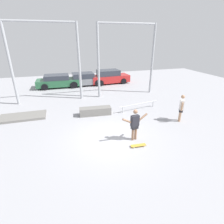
{
  "coord_description": "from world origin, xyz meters",
  "views": [
    {
      "loc": [
        -2.34,
        -7.51,
        4.82
      ],
      "look_at": [
        0.37,
        1.62,
        0.75
      ],
      "focal_mm": 28.0,
      "sensor_mm": 36.0,
      "label": 1
    }
  ],
  "objects_px": {
    "skateboard": "(138,145)",
    "manual_pad": "(23,117)",
    "grind_rail": "(139,105)",
    "parked_car_red": "(109,77)",
    "parked_car_grey": "(84,79)",
    "bystander": "(181,107)",
    "grind_box": "(95,111)",
    "skateboarder": "(135,123)",
    "parked_car_green": "(58,81)"
  },
  "relations": [
    {
      "from": "grind_rail",
      "to": "parked_car_green",
      "type": "height_order",
      "value": "parked_car_green"
    },
    {
      "from": "manual_pad",
      "to": "grind_box",
      "type": "bearing_deg",
      "value": -10.48
    },
    {
      "from": "parked_car_grey",
      "to": "bystander",
      "type": "bearing_deg",
      "value": -68.44
    },
    {
      "from": "manual_pad",
      "to": "parked_car_grey",
      "type": "relative_size",
      "value": 0.7
    },
    {
      "from": "skateboard",
      "to": "parked_car_red",
      "type": "xyz_separation_m",
      "value": [
        2.09,
        12.54,
        0.65
      ]
    },
    {
      "from": "grind_box",
      "to": "grind_rail",
      "type": "xyz_separation_m",
      "value": [
        3.16,
        -0.01,
        0.13
      ]
    },
    {
      "from": "skateboarder",
      "to": "grind_box",
      "type": "relative_size",
      "value": 0.79
    },
    {
      "from": "skateboarder",
      "to": "parked_car_green",
      "type": "distance_m",
      "value": 12.32
    },
    {
      "from": "skateboard",
      "to": "parked_car_grey",
      "type": "height_order",
      "value": "parked_car_grey"
    },
    {
      "from": "manual_pad",
      "to": "parked_car_red",
      "type": "distance_m",
      "value": 10.88
    },
    {
      "from": "parked_car_red",
      "to": "parked_car_green",
      "type": "bearing_deg",
      "value": 177.21
    },
    {
      "from": "parked_car_red",
      "to": "skateboard",
      "type": "bearing_deg",
      "value": -103.13
    },
    {
      "from": "skateboarder",
      "to": "parked_car_green",
      "type": "bearing_deg",
      "value": 96.04
    },
    {
      "from": "skateboarder",
      "to": "parked_car_red",
      "type": "distance_m",
      "value": 12.06
    },
    {
      "from": "grind_box",
      "to": "parked_car_grey",
      "type": "height_order",
      "value": "parked_car_grey"
    },
    {
      "from": "manual_pad",
      "to": "grind_rail",
      "type": "bearing_deg",
      "value": -6.33
    },
    {
      "from": "grind_rail",
      "to": "parked_car_red",
      "type": "height_order",
      "value": "parked_car_red"
    },
    {
      "from": "skateboarder",
      "to": "bystander",
      "type": "relative_size",
      "value": 0.98
    },
    {
      "from": "skateboard",
      "to": "parked_car_green",
      "type": "relative_size",
      "value": 0.17
    },
    {
      "from": "manual_pad",
      "to": "parked_car_grey",
      "type": "distance_m",
      "value": 8.94
    },
    {
      "from": "grind_box",
      "to": "manual_pad",
      "type": "relative_size",
      "value": 0.74
    },
    {
      "from": "grind_box",
      "to": "parked_car_green",
      "type": "bearing_deg",
      "value": 105.39
    },
    {
      "from": "grind_rail",
      "to": "parked_car_grey",
      "type": "xyz_separation_m",
      "value": [
        -2.71,
        8.19,
        0.26
      ]
    },
    {
      "from": "skateboard",
      "to": "grind_rail",
      "type": "relative_size",
      "value": 0.24
    },
    {
      "from": "skateboarder",
      "to": "manual_pad",
      "type": "height_order",
      "value": "skateboarder"
    },
    {
      "from": "manual_pad",
      "to": "parked_car_green",
      "type": "bearing_deg",
      "value": 71.95
    },
    {
      "from": "skateboard",
      "to": "grind_rail",
      "type": "bearing_deg",
      "value": 68.6
    },
    {
      "from": "manual_pad",
      "to": "parked_car_red",
      "type": "relative_size",
      "value": 0.64
    },
    {
      "from": "skateboarder",
      "to": "skateboard",
      "type": "bearing_deg",
      "value": -104.93
    },
    {
      "from": "grind_rail",
      "to": "parked_car_green",
      "type": "relative_size",
      "value": 0.71
    },
    {
      "from": "skateboard",
      "to": "grind_box",
      "type": "relative_size",
      "value": 0.36
    },
    {
      "from": "grind_rail",
      "to": "parked_car_red",
      "type": "xyz_separation_m",
      "value": [
        0.15,
        8.27,
        0.33
      ]
    },
    {
      "from": "skateboarder",
      "to": "bystander",
      "type": "height_order",
      "value": "bystander"
    },
    {
      "from": "grind_rail",
      "to": "bystander",
      "type": "relative_size",
      "value": 1.86
    },
    {
      "from": "bystander",
      "to": "manual_pad",
      "type": "bearing_deg",
      "value": -77.02
    },
    {
      "from": "manual_pad",
      "to": "bystander",
      "type": "height_order",
      "value": "bystander"
    },
    {
      "from": "skateboarder",
      "to": "manual_pad",
      "type": "bearing_deg",
      "value": 132.2
    },
    {
      "from": "skateboard",
      "to": "parked_car_grey",
      "type": "distance_m",
      "value": 12.5
    },
    {
      "from": "skateboard",
      "to": "parked_car_green",
      "type": "bearing_deg",
      "value": 108.65
    },
    {
      "from": "parked_car_grey",
      "to": "parked_car_red",
      "type": "bearing_deg",
      "value": 0.5
    },
    {
      "from": "skateboarder",
      "to": "bystander",
      "type": "xyz_separation_m",
      "value": [
        3.58,
        1.2,
        0.01
      ]
    },
    {
      "from": "skateboard",
      "to": "grind_box",
      "type": "xyz_separation_m",
      "value": [
        -1.22,
        4.28,
        0.2
      ]
    },
    {
      "from": "skateboarder",
      "to": "grind_rail",
      "type": "height_order",
      "value": "skateboarder"
    },
    {
      "from": "grind_box",
      "to": "grind_rail",
      "type": "bearing_deg",
      "value": -0.16
    },
    {
      "from": "parked_car_grey",
      "to": "parked_car_red",
      "type": "distance_m",
      "value": 2.85
    },
    {
      "from": "skateboard",
      "to": "manual_pad",
      "type": "height_order",
      "value": "manual_pad"
    },
    {
      "from": "grind_rail",
      "to": "parked_car_green",
      "type": "bearing_deg",
      "value": 123.5
    },
    {
      "from": "skateboarder",
      "to": "parked_car_red",
      "type": "relative_size",
      "value": 0.38
    },
    {
      "from": "parked_car_grey",
      "to": "bystander",
      "type": "xyz_separation_m",
      "value": [
        4.39,
        -10.61,
        0.28
      ]
    },
    {
      "from": "manual_pad",
      "to": "parked_car_green",
      "type": "distance_m",
      "value": 7.71
    }
  ]
}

